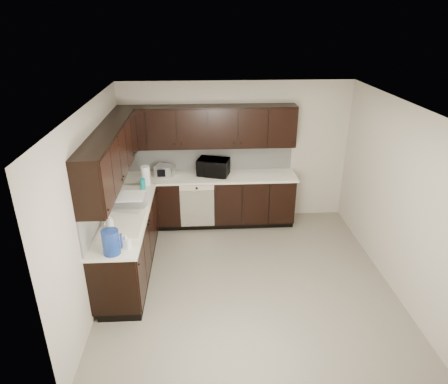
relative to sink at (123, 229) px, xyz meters
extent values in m
plane|color=gray|center=(1.68, 0.01, -0.88)|extent=(4.00, 4.00, 0.00)
plane|color=white|center=(1.68, 0.01, 1.62)|extent=(4.00, 4.00, 0.00)
cube|color=#BFB4A3|center=(1.68, 2.01, 0.37)|extent=(4.00, 0.02, 2.50)
cube|color=#BFB4A3|center=(-0.32, 0.01, 0.37)|extent=(0.02, 4.00, 2.50)
cube|color=#BFB4A3|center=(3.68, 0.01, 0.37)|extent=(0.02, 4.00, 2.50)
cube|color=#BFB4A3|center=(1.68, -1.99, 0.37)|extent=(4.00, 0.02, 2.50)
cube|color=black|center=(1.18, 1.71, -0.43)|extent=(3.00, 0.60, 0.90)
cube|color=black|center=(-0.02, 0.31, -0.43)|extent=(0.60, 2.20, 0.90)
cube|color=black|center=(1.18, 1.74, -0.83)|extent=(3.00, 0.54, 0.10)
cube|color=black|center=(0.01, 0.31, -0.83)|extent=(0.54, 2.20, 0.10)
cube|color=white|center=(1.18, 1.71, 0.04)|extent=(3.03, 0.63, 0.04)
cube|color=white|center=(-0.02, 0.31, 0.04)|extent=(0.63, 2.23, 0.04)
cube|color=beige|center=(1.18, 2.00, 0.30)|extent=(3.00, 0.02, 0.48)
cube|color=beige|center=(-0.31, 0.61, 0.30)|extent=(0.02, 2.80, 0.48)
cube|color=black|center=(1.18, 1.85, 0.89)|extent=(3.00, 0.33, 0.70)
cube|color=black|center=(-0.15, 0.45, 0.89)|extent=(0.33, 2.47, 0.70)
cube|color=beige|center=(0.98, 1.42, -0.38)|extent=(0.58, 0.02, 0.78)
cube|color=beige|center=(0.98, 1.42, -0.04)|extent=(0.58, 0.03, 0.08)
cylinder|color=black|center=(0.98, 1.40, -0.04)|extent=(0.04, 0.02, 0.04)
cube|color=beige|center=(0.00, 0.01, 0.06)|extent=(0.54, 0.82, 0.03)
cube|color=beige|center=(0.00, -0.19, -0.02)|extent=(0.42, 0.34, 0.16)
cube|color=beige|center=(0.00, 0.21, -0.02)|extent=(0.42, 0.34, 0.16)
cylinder|color=silver|center=(-0.22, 0.01, 0.19)|extent=(0.03, 0.03, 0.26)
cylinder|color=silver|center=(-0.17, 0.01, 0.31)|extent=(0.14, 0.02, 0.02)
cylinder|color=#B2B2B7|center=(0.00, -0.19, 0.01)|extent=(0.20, 0.20, 0.10)
imported|color=black|center=(1.27, 1.74, 0.20)|extent=(0.61, 0.49, 0.29)
imported|color=gray|center=(0.16, -0.58, 0.15)|extent=(0.11, 0.11, 0.19)
imported|color=gray|center=(-0.11, -0.16, 0.19)|extent=(0.11, 0.11, 0.25)
cube|color=silver|center=(0.44, 1.73, 0.16)|extent=(0.37, 0.32, 0.20)
cube|color=silver|center=(-0.02, 0.50, 0.16)|extent=(0.57, 0.47, 0.19)
cylinder|color=#10359A|center=(0.01, -0.69, 0.21)|extent=(0.23, 0.23, 0.30)
cylinder|color=#0D9191|center=(0.13, 1.17, 0.15)|extent=(0.11, 0.11, 0.18)
cylinder|color=white|center=(0.16, 1.36, 0.22)|extent=(0.18, 0.18, 0.32)
camera|label=1|loc=(1.08, -4.73, 2.62)|focal=32.00mm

